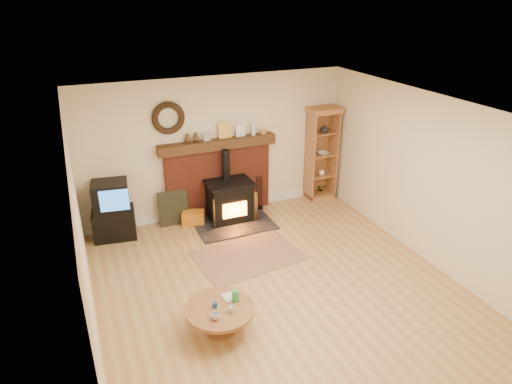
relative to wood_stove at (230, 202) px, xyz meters
name	(u,v)px	position (x,y,z in m)	size (l,w,h in m)	color
ground	(279,288)	(-0.08, -2.28, -0.38)	(5.50, 5.50, 0.00)	#A97B46
room_shell	(277,177)	(-0.10, -2.18, 1.34)	(5.02, 5.52, 2.61)	beige
chimney_breast	(219,174)	(-0.08, 0.39, 0.42)	(2.20, 0.22, 1.78)	maroon
wood_stove	(230,202)	(0.00, 0.00, 0.00)	(1.40, 1.00, 1.33)	black
area_rug	(248,255)	(-0.16, -1.29, -0.37)	(1.65, 1.13, 0.01)	brown
tv_unit	(113,211)	(-2.05, 0.19, 0.12)	(0.76, 0.58, 1.03)	black
curio_cabinet	(321,154)	(2.04, 0.28, 0.57)	(0.61, 0.44, 1.89)	#945D30
firelog_box	(193,218)	(-0.68, 0.12, -0.25)	(0.40, 0.25, 0.25)	gold
leaning_painting	(173,208)	(-1.00, 0.27, -0.06)	(0.54, 0.03, 0.64)	black
fire_tools	(259,203)	(0.68, 0.22, -0.24)	(0.16, 0.16, 0.70)	black
coffee_table	(220,312)	(-1.14, -2.81, -0.07)	(0.87, 0.87, 0.53)	brown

